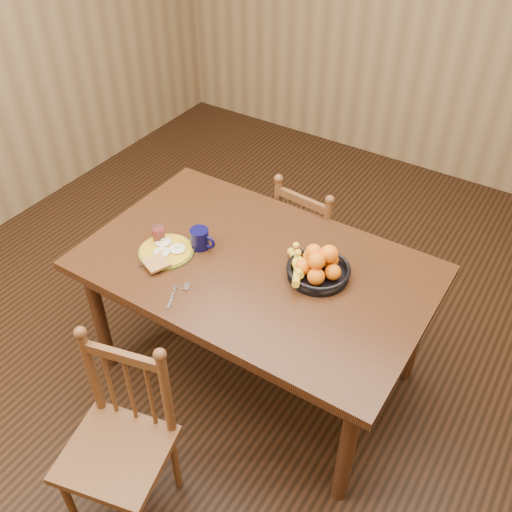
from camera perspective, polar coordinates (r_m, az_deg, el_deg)
The scene contains 10 objects.
room at distance 2.29m, azimuth -0.00°, elevation 10.58°, with size 4.52×5.02×2.72m.
dining_table at distance 2.69m, azimuth -0.00°, elevation -2.19°, with size 1.60×1.00×0.75m.
chair_far at distance 3.30m, azimuth 5.65°, elevation 1.29°, with size 0.42×0.41×0.86m.
chair_near at distance 2.47m, azimuth -13.45°, elevation -17.75°, with size 0.48×0.47×0.89m.
breakfast_plate at distance 2.72m, azimuth -9.02°, elevation 0.46°, with size 0.26×0.30×0.04m.
fork at distance 2.51m, azimuth -7.91°, elevation -3.70°, with size 0.07×0.18×0.00m.
spoon at distance 2.72m, azimuth -9.98°, elevation 0.05°, with size 0.06×0.15×0.01m.
coffee_mug at distance 2.71m, azimuth -5.58°, elevation 1.74°, with size 0.13×0.09×0.10m.
juice_glass at distance 2.77m, azimuth -9.69°, elevation 2.03°, with size 0.06×0.06×0.09m.
fruit_bowl at distance 2.55m, azimuth 6.14°, elevation -1.05°, with size 0.32×0.32×0.17m.
Camera 1 is at (1.07, -1.67, 2.48)m, focal length 40.00 mm.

